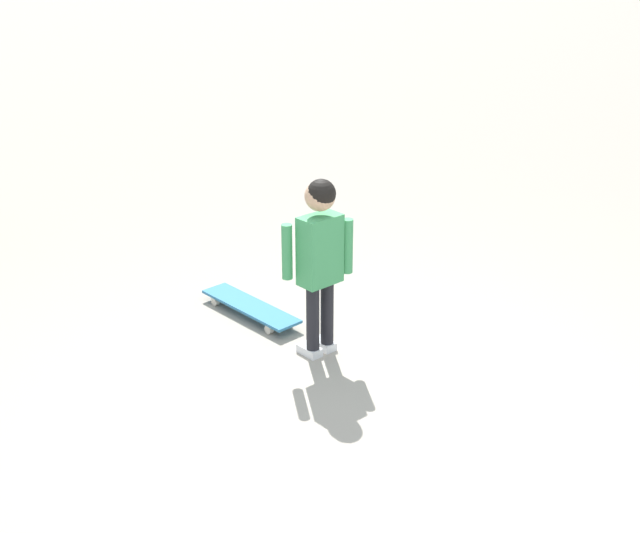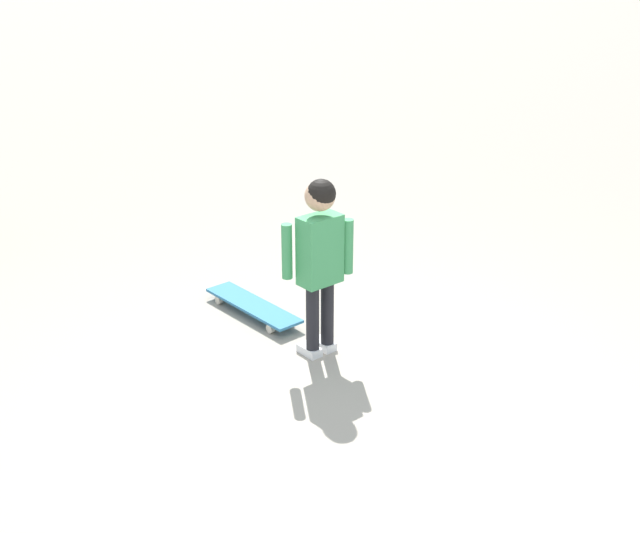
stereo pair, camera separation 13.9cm
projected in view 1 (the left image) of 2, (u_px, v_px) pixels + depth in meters
ground_plane at (350, 423)px, 4.18m from camera, size 50.00×50.00×0.00m
child_person at (320, 249)px, 4.60m from camera, size 0.30×0.31×1.06m
skateboard at (250, 307)px, 5.29m from camera, size 0.41×0.81×0.07m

